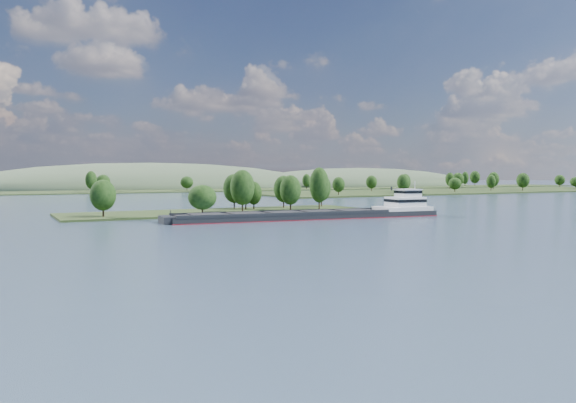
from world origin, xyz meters
TOP-DOWN VIEW (x-y plane):
  - ground at (0.00, 120.00)m, footprint 1800.00×1800.00m
  - tree_island at (6.56, 178.90)m, footprint 100.00×31.31m
  - right_bank at (231.98, 299.84)m, footprint 320.00×90.00m
  - back_shoreline at (9.53, 399.79)m, footprint 900.00×60.00m
  - hill_east at (260.00, 470.00)m, footprint 260.00×140.00m
  - hill_west at (60.00, 500.00)m, footprint 320.00×160.00m
  - cargo_barge at (19.40, 145.63)m, footprint 82.78×17.65m

SIDE VIEW (x-z plane):
  - ground at x=0.00m, z-range 0.00..0.00m
  - hill_east at x=260.00m, z-range -18.00..18.00m
  - hill_west at x=60.00m, z-range -22.00..22.00m
  - back_shoreline at x=9.53m, z-range -7.08..8.53m
  - right_bank at x=231.98m, z-range -6.28..8.32m
  - cargo_barge at x=19.40m, z-range -4.16..6.96m
  - tree_island at x=6.56m, z-range -3.51..12.06m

